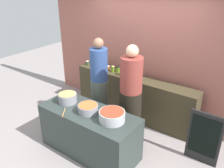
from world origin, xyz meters
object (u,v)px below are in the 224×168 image
preserve_jar_6 (122,73)px  cooking_pot_left (68,98)px  cooking_pot_right (112,116)px  cook_in_cap (130,100)px  cook_with_tongs (99,88)px  chalkboard_sign (204,138)px  preserve_jar_5 (118,69)px  preserve_jar_7 (128,74)px  preserve_jar_2 (101,67)px  preserve_jar_0 (87,63)px  cooking_pot_center (88,108)px  preserve_jar_3 (108,68)px  preserve_jar_4 (113,69)px  preserve_jar_1 (97,65)px  wooden_spoon (64,112)px

preserve_jar_6 → cooking_pot_left: preserve_jar_6 is taller
cooking_pot_right → cook_in_cap: size_ratio=0.22×
cook_with_tongs → chalkboard_sign: (2.00, 0.14, -0.37)m
preserve_jar_5 → cooking_pot_left: bearing=-93.4°
preserve_jar_7 → cooking_pot_left: size_ratio=0.43×
chalkboard_sign → preserve_jar_2: bearing=169.3°
preserve_jar_0 → cooking_pot_center: bearing=-48.4°
preserve_jar_6 → preserve_jar_3: bearing=171.6°
preserve_jar_2 → preserve_jar_4: 0.28m
preserve_jar_4 → cook_with_tongs: (0.15, -0.65, -0.16)m
preserve_jar_7 → preserve_jar_1: bearing=176.8°
preserve_jar_3 → preserve_jar_6: 0.43m
cooking_pot_left → cook_with_tongs: bearing=79.3°
preserve_jar_1 → preserve_jar_3: size_ratio=1.37×
preserve_jar_6 → cooking_pot_right: (0.71, -1.32, -0.11)m
preserve_jar_0 → cooking_pot_right: bearing=-38.9°
cooking_pot_right → preserve_jar_2: bearing=133.4°
preserve_jar_0 → preserve_jar_6: preserve_jar_6 is taller
preserve_jar_7 → cooking_pot_left: 1.36m
preserve_jar_4 → preserve_jar_6: bearing=-10.2°
preserve_jar_4 → cooking_pot_center: bearing=-69.8°
preserve_jar_1 → preserve_jar_5: (0.52, 0.06, -0.00)m
cook_with_tongs → cook_in_cap: bearing=-3.9°
preserve_jar_0 → cooking_pot_right: 2.19m
preserve_jar_6 → cooking_pot_left: 1.34m
preserve_jar_3 → preserve_jar_4: 0.15m
preserve_jar_3 → wooden_spoon: (0.37, -1.67, -0.17)m
preserve_jar_1 → preserve_jar_6: 0.70m
preserve_jar_6 → chalkboard_sign: (1.88, -0.46, -0.52)m
preserve_jar_1 → preserve_jar_6: preserve_jar_1 is taller
preserve_jar_7 → cooking_pot_right: preserve_jar_7 is taller
preserve_jar_2 → cooking_pot_left: 1.35m
preserve_jar_5 → preserve_jar_7: (0.33, -0.11, 0.00)m
cooking_pot_left → preserve_jar_3: bearing=96.8°
preserve_jar_0 → preserve_jar_7: size_ratio=0.71×
cooking_pot_left → cooking_pot_center: 0.50m
preserve_jar_1 → cooking_pot_right: preserve_jar_1 is taller
preserve_jar_0 → preserve_jar_5: 0.83m
wooden_spoon → cooking_pot_center: bearing=41.0°
preserve_jar_1 → cooking_pot_right: 1.95m
preserve_jar_5 → cook_in_cap: 1.10m
preserve_jar_4 → cooking_pot_center: size_ratio=0.39×
wooden_spoon → cook_with_tongs: cook_with_tongs is taller
wooden_spoon → preserve_jar_0: bearing=119.8°
preserve_jar_1 → cooking_pot_left: size_ratio=0.43×
preserve_jar_6 → preserve_jar_7: size_ratio=0.92×
preserve_jar_2 → preserve_jar_5: preserve_jar_5 is taller
preserve_jar_4 → cooking_pot_left: size_ratio=0.40×
preserve_jar_2 → cook_with_tongs: cook_with_tongs is taller
preserve_jar_2 → cook_with_tongs: (0.42, -0.60, -0.15)m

